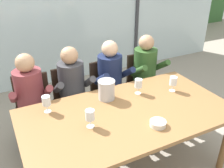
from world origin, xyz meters
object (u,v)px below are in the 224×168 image
object	(u,v)px
wine_glass_center_pour	(138,84)
person_charcoal_jacket	(74,89)
tasting_bowl	(158,123)
chair_right_of_center	(143,79)
wine_glass_by_right_taster	(173,82)
person_navy_polo	(113,80)
wine_glass_by_left_taster	(46,101)
chair_left_of_center	(72,96)
chair_center	(108,87)
ice_bucket_primary	(107,89)
chair_near_curtain	(34,105)
person_maroon_top	(31,98)
dining_table	(128,118)
wine_glass_near_bucket	(90,116)
person_olive_shirt	(148,72)

from	to	relation	value
wine_glass_center_pour	person_charcoal_jacket	bearing A→B (deg)	135.40
person_charcoal_jacket	tasting_bowl	distance (m)	1.23
chair_right_of_center	person_charcoal_jacket	xyz separation A→B (m)	(-1.10, -0.13, 0.17)
wine_glass_by_right_taster	person_navy_polo	bearing A→B (deg)	120.94
wine_glass_by_left_taster	chair_left_of_center	bearing A→B (deg)	54.55
wine_glass_by_left_taster	chair_right_of_center	bearing A→B (deg)	21.53
person_navy_polo	wine_glass_by_left_taster	distance (m)	1.09
chair_center	ice_bucket_primary	xyz separation A→B (m)	(-0.32, -0.64, 0.36)
chair_near_curtain	tasting_bowl	size ratio (longest dim) A/B	5.89
wine_glass_by_left_taster	wine_glass_center_pour	size ratio (longest dim) A/B	1.00
chair_left_of_center	person_navy_polo	bearing A→B (deg)	-17.00
person_maroon_top	person_navy_polo	bearing A→B (deg)	2.28
person_maroon_top	wine_glass_by_left_taster	distance (m)	0.52
person_navy_polo	wine_glass_by_right_taster	bearing A→B (deg)	-62.24
person_maroon_top	person_charcoal_jacket	size ratio (longest dim) A/B	1.00
dining_table	wine_glass_by_left_taster	size ratio (longest dim) A/B	12.01
chair_center	wine_glass_by_left_taster	bearing A→B (deg)	-151.58
person_maroon_top	wine_glass_by_right_taster	bearing A→B (deg)	-22.96
dining_table	wine_glass_near_bucket	size ratio (longest dim) A/B	12.01
person_maroon_top	wine_glass_by_right_taster	size ratio (longest dim) A/B	6.87
person_charcoal_jacket	person_olive_shirt	size ratio (longest dim) A/B	1.00
person_charcoal_jacket	ice_bucket_primary	distance (m)	0.57
person_maroon_top	dining_table	bearing A→B (deg)	-44.49
person_maroon_top	ice_bucket_primary	xyz separation A→B (m)	(0.71, -0.50, 0.18)
tasting_bowl	wine_glass_by_right_taster	size ratio (longest dim) A/B	0.85
wine_glass_by_right_taster	wine_glass_near_bucket	bearing A→B (deg)	-169.46
chair_near_curtain	person_maroon_top	size ratio (longest dim) A/B	0.73
person_olive_shirt	person_maroon_top	bearing A→B (deg)	177.82
chair_right_of_center	person_maroon_top	distance (m)	1.62
dining_table	wine_glass_by_right_taster	bearing A→B (deg)	12.63
chair_center	person_olive_shirt	bearing A→B (deg)	-17.83
chair_center	wine_glass_near_bucket	distance (m)	1.28
person_olive_shirt	wine_glass_near_bucket	bearing A→B (deg)	-146.31
chair_near_curtain	ice_bucket_primary	size ratio (longest dim) A/B	4.10
person_olive_shirt	tasting_bowl	bearing A→B (deg)	-122.73
chair_left_of_center	chair_center	size ratio (longest dim) A/B	1.00
person_navy_polo	wine_glass_near_bucket	world-z (taller)	person_navy_polo
dining_table	wine_glass_by_right_taster	distance (m)	0.71
wine_glass_by_right_taster	ice_bucket_primary	bearing A→B (deg)	166.17
wine_glass_by_left_taster	wine_glass_by_right_taster	bearing A→B (deg)	-8.86
chair_center	ice_bucket_primary	distance (m)	0.80
chair_right_of_center	wine_glass_by_left_taster	xyz separation A→B (m)	(-1.53, -0.60, 0.36)
person_olive_shirt	wine_glass_center_pour	world-z (taller)	person_olive_shirt
chair_center	person_navy_polo	xyz separation A→B (m)	(0.01, -0.14, 0.17)
chair_center	wine_glass_by_right_taster	world-z (taller)	wine_glass_by_right_taster
chair_near_curtain	person_olive_shirt	size ratio (longest dim) A/B	0.73
person_charcoal_jacket	person_maroon_top	bearing A→B (deg)	-177.62
person_maroon_top	chair_left_of_center	bearing A→B (deg)	17.71
chair_near_curtain	wine_glass_center_pour	size ratio (longest dim) A/B	5.03
ice_bucket_primary	wine_glass_near_bucket	distance (m)	0.52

